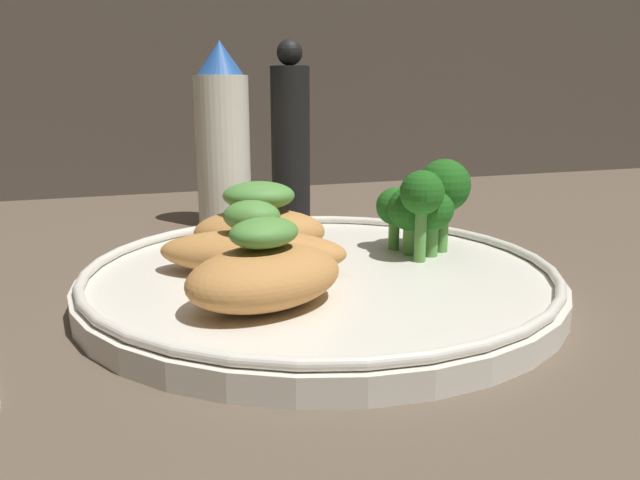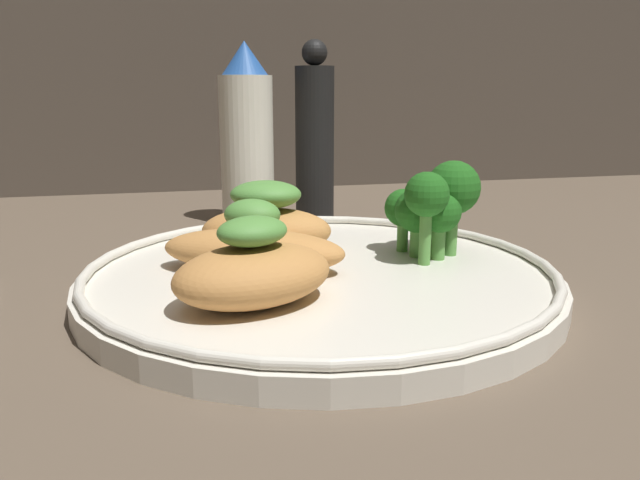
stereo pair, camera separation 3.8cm
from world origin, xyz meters
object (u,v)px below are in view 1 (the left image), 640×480
Objects in this scene: plate at (320,277)px; sauce_bottle at (223,139)px; pepper_grinder at (291,139)px; broccoli_bunch at (424,200)px.

sauce_bottle reaches higher than plate.
pepper_grinder is at bearing 78.41° from plate.
sauce_bottle is 6.42cm from pepper_grinder.
broccoli_bunch is 22.31cm from sauce_bottle.
broccoli_bunch is (8.14, 2.03, 4.09)cm from plate.
plate is 1.75× the size of pepper_grinder.
pepper_grinder is at bearing 100.59° from broccoli_bunch.
pepper_grinder is at bearing 0.00° from sauce_bottle.
plate is at bearing -84.83° from sauce_bottle.
pepper_grinder is (4.45, 21.72, 6.76)cm from plate.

